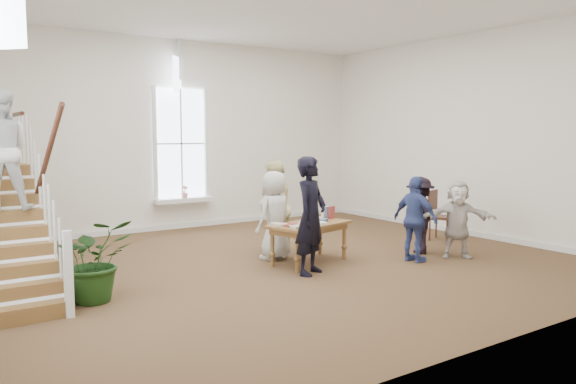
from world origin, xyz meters
TOP-DOWN VIEW (x-y plane):
  - ground at (0.00, 0.00)m, footprint 10.00×10.00m
  - room_shell at (-0.00, 4.39)m, footprint 10.49×10.00m
  - staircase at (-4.34, 0.75)m, footprint 1.10×4.10m
  - library_table at (0.36, -0.25)m, footprint 1.67×1.12m
  - police_officer at (-0.06, -0.88)m, footprint 0.84×0.74m
  - elderly_woman at (0.04, 0.37)m, footprint 0.91×0.73m
  - person_yellow at (0.34, 0.87)m, footprint 1.09×1.03m
  - woman_cluster_a at (2.00, -1.22)m, footprint 0.49×0.94m
  - woman_cluster_b at (2.60, -0.77)m, footprint 0.97×1.10m
  - woman_cluster_c at (2.90, -1.42)m, footprint 1.31×1.18m
  - floor_plant at (-3.40, -0.43)m, footprint 1.04×0.90m
  - side_chair at (3.97, -0.03)m, footprint 0.60×0.60m

SIDE VIEW (x-z plane):
  - ground at x=0.00m, z-range 0.00..0.00m
  - room_shell at x=0.00m, z-range -4.60..5.40m
  - floor_plant at x=-3.40m, z-range 0.00..1.14m
  - side_chair at x=3.97m, z-range 0.07..1.14m
  - library_table at x=0.36m, z-range 0.25..1.03m
  - woman_cluster_c at x=2.90m, z-range 0.00..1.45m
  - woman_cluster_b at x=2.60m, z-range 0.00..1.48m
  - woman_cluster_a at x=2.00m, z-range 0.00..1.54m
  - elderly_woman at x=0.04m, z-range 0.00..1.62m
  - person_yellow at x=0.34m, z-range 0.00..1.77m
  - police_officer at x=-0.06m, z-range 0.00..1.93m
  - staircase at x=-4.34m, z-range 0.16..3.08m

